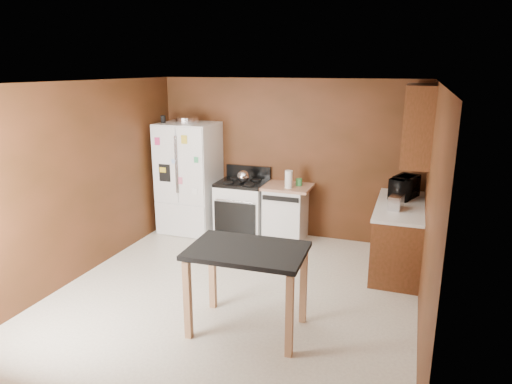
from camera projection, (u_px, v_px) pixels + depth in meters
The scene contains 18 objects.
floor at pixel (235, 294), 5.54m from camera, with size 4.50×4.50×0.00m, color white.
ceiling at pixel (232, 82), 4.88m from camera, with size 4.50×4.50×0.00m, color white.
wall_back at pixel (287, 159), 7.25m from camera, with size 4.20×4.20×0.00m, color #5A2C17.
wall_front at pixel (112, 277), 3.16m from camera, with size 4.20×4.20×0.00m, color #5A2C17.
wall_left at pixel (83, 180), 5.88m from camera, with size 4.50×4.50×0.00m, color #5A2C17.
wall_right at pixel (429, 214), 4.53m from camera, with size 4.50×4.50×0.00m, color #5A2C17.
roasting_pan at pixel (187, 120), 7.25m from camera, with size 0.37×0.37×0.09m, color silver.
pen_cup at pixel (163, 119), 7.24m from camera, with size 0.08×0.08×0.12m, color black.
kettle at pixel (243, 177), 7.17m from camera, with size 0.19×0.19×0.19m, color silver.
paper_towel at pixel (289, 179), 6.87m from camera, with size 0.12×0.12×0.27m, color white.
green_canister at pixel (299, 182), 7.04m from camera, with size 0.10×0.10×0.11m, color #44B157.
toaster at pixel (396, 202), 5.82m from camera, with size 0.15×0.25×0.18m, color silver.
microwave at pixel (404, 188), 6.33m from camera, with size 0.50×0.34×0.28m, color black.
refrigerator at pixel (189, 178), 7.49m from camera, with size 0.90×0.80×1.80m.
gas_range at pixel (242, 208), 7.37m from camera, with size 0.76×0.68×1.10m.
dishwasher at pixel (286, 212), 7.17m from camera, with size 0.78×0.63×0.89m.
right_cabinets at pixel (404, 203), 6.06m from camera, with size 0.63×1.58×2.45m.
island at pixel (247, 262), 4.59m from camera, with size 1.19×0.82×0.91m.
Camera 1 is at (1.91, -4.64, 2.66)m, focal length 32.00 mm.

